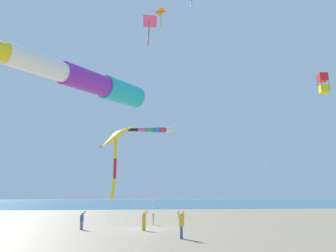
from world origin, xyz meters
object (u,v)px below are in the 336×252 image
(kite_delta_green_low_center, at_px, (115,137))
(kite_box_orange_high_right, at_px, (323,83))
(person_child_grey_jacket, at_px, (153,218))
(kite_windsock_blue_topmost, at_px, (157,130))
(person_child_green_jacket, at_px, (82,219))
(kite_delta_long_streamer_left, at_px, (149,22))
(kite_windsock_black_fish_shape, at_px, (73,76))
(person_bystander_far, at_px, (144,219))
(kite_delta_red_high_left, at_px, (160,13))
(person_adult_flyer, at_px, (181,223))

(kite_delta_green_low_center, xyz_separation_m, kite_box_orange_high_right, (7.60, -14.40, 5.70))
(person_child_grey_jacket, bearing_deg, kite_box_orange_high_right, -146.03)
(kite_windsock_blue_topmost, distance_m, kite_box_orange_high_right, 12.36)
(person_child_green_jacket, bearing_deg, kite_delta_long_streamer_left, -122.95)
(kite_windsock_black_fish_shape, bearing_deg, person_child_grey_jacket, -9.83)
(person_bystander_far, height_order, kite_delta_green_low_center, kite_delta_green_low_center)
(kite_box_orange_high_right, bearing_deg, person_child_green_jacket, 56.77)
(kite_delta_red_high_left, bearing_deg, person_bystander_far, 10.36)
(person_child_grey_jacket, xyz_separation_m, kite_box_orange_high_right, (-15.69, -10.57, 10.19))
(kite_delta_long_streamer_left, bearing_deg, person_child_grey_jacket, -9.88)
(person_child_grey_jacket, xyz_separation_m, kite_delta_long_streamer_left, (-7.83, 1.36, 18.66))
(person_bystander_far, relative_size, kite_delta_green_low_center, 0.16)
(person_child_grey_jacket, bearing_deg, kite_delta_green_low_center, 170.68)
(kite_windsock_blue_topmost, relative_size, kite_box_orange_high_right, 1.42)
(person_child_green_jacket, distance_m, kite_windsock_blue_topmost, 13.31)
(kite_delta_long_streamer_left, bearing_deg, kite_box_orange_high_right, -123.36)
(person_adult_flyer, distance_m, kite_windsock_blue_topmost, 7.08)
(person_child_grey_jacket, height_order, kite_delta_green_low_center, kite_delta_green_low_center)
(person_child_grey_jacket, xyz_separation_m, kite_windsock_blue_topmost, (-14.19, 1.19, 6.74))
(person_bystander_far, relative_size, kite_delta_red_high_left, 0.09)
(kite_delta_red_high_left, relative_size, kite_windsock_black_fish_shape, 1.09)
(person_adult_flyer, bearing_deg, person_child_grey_jacket, 4.21)
(person_bystander_far, relative_size, kite_box_orange_high_right, 0.15)
(kite_delta_green_low_center, bearing_deg, kite_windsock_blue_topmost, -16.11)
(person_adult_flyer, height_order, kite_delta_red_high_left, kite_delta_red_high_left)
(person_child_green_jacket, distance_m, kite_windsock_black_fish_shape, 24.21)
(person_child_green_jacket, bearing_deg, kite_windsock_black_fish_shape, -174.62)
(person_child_green_jacket, relative_size, person_bystander_far, 0.95)
(kite_delta_long_streamer_left, xyz_separation_m, kite_box_orange_high_right, (-7.86, -11.94, -8.46))
(person_child_green_jacket, height_order, kite_delta_red_high_left, kite_delta_red_high_left)
(person_child_green_jacket, distance_m, kite_delta_green_low_center, 19.87)
(person_child_grey_jacket, relative_size, kite_windsock_black_fish_shape, 0.07)
(kite_delta_long_streamer_left, relative_size, kite_delta_green_low_center, 1.85)
(person_adult_flyer, relative_size, kite_delta_red_high_left, 0.10)
(kite_delta_long_streamer_left, distance_m, kite_delta_red_high_left, 2.61)
(person_child_grey_jacket, bearing_deg, kite_windsock_black_fish_shape, 170.17)
(kite_delta_red_high_left, height_order, kite_windsock_black_fish_shape, kite_delta_red_high_left)
(person_bystander_far, bearing_deg, kite_delta_long_streamer_left, -178.69)
(person_child_grey_jacket, bearing_deg, person_bystander_far, 166.36)
(person_child_grey_jacket, distance_m, kite_windsock_black_fish_shape, 28.63)
(person_adult_flyer, relative_size, kite_windsock_blue_topmost, 0.12)
(person_bystander_far, relative_size, kite_windsock_blue_topmost, 0.11)
(kite_delta_green_low_center, bearing_deg, person_bystander_far, -7.86)
(kite_delta_green_low_center, height_order, kite_windsock_black_fish_shape, kite_windsock_black_fish_shape)
(person_adult_flyer, height_order, kite_windsock_black_fish_shape, kite_windsock_black_fish_shape)
(person_adult_flyer, relative_size, person_child_grey_jacket, 1.55)
(person_child_green_jacket, xyz_separation_m, kite_delta_green_low_center, (-19.13, -3.20, 4.29))
(kite_delta_green_low_center, height_order, kite_windsock_blue_topmost, kite_windsock_blue_topmost)
(person_adult_flyer, bearing_deg, kite_box_orange_high_right, -111.59)
(person_adult_flyer, relative_size, kite_box_orange_high_right, 0.17)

